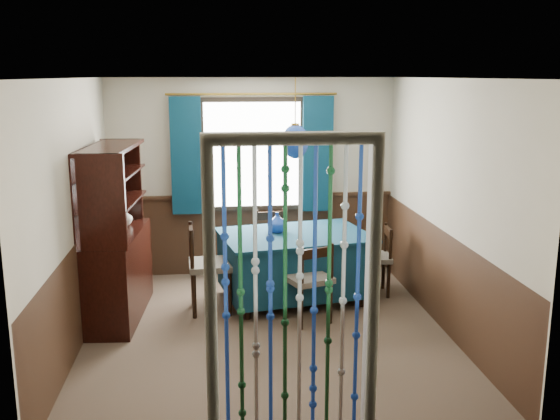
{
  "coord_description": "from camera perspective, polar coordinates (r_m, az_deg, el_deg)",
  "views": [
    {
      "loc": [
        -0.51,
        -5.82,
        2.53
      ],
      "look_at": [
        0.2,
        0.6,
        1.13
      ],
      "focal_mm": 40.0,
      "sensor_mm": 36.0,
      "label": 1
    }
  ],
  "objects": [
    {
      "name": "bowl_shelf",
      "position": [
        6.32,
        -14.97,
        0.42
      ],
      "size": [
        0.29,
        0.29,
        0.05
      ],
      "primitive_type": "imported",
      "rotation": [
        0.0,
        0.0,
        -0.38
      ],
      "color": "beige",
      "rests_on": "sideboard"
    },
    {
      "name": "floor",
      "position": [
        6.37,
        -1.2,
        -11.15
      ],
      "size": [
        4.0,
        4.0,
        0.0
      ],
      "primitive_type": "plane",
      "color": "brown",
      "rests_on": "ground"
    },
    {
      "name": "chair_far",
      "position": [
        7.79,
        -0.62,
        -3.11
      ],
      "size": [
        0.49,
        0.48,
        0.88
      ],
      "rotation": [
        0.0,
        0.0,
        3.31
      ],
      "color": "black",
      "rests_on": "floor"
    },
    {
      "name": "chair_right",
      "position": [
        7.39,
        8.77,
        -4.33
      ],
      "size": [
        0.42,
        0.44,
        0.82
      ],
      "rotation": [
        0.0,
        0.0,
        1.48
      ],
      "color": "black",
      "rests_on": "floor"
    },
    {
      "name": "pendant_lamp",
      "position": [
        6.82,
        1.39,
        6.29
      ],
      "size": [
        0.3,
        0.3,
        0.87
      ],
      "color": "olive",
      "rests_on": "ceiling"
    },
    {
      "name": "sideboard",
      "position": [
        6.8,
        -14.77,
        -4.39
      ],
      "size": [
        0.58,
        1.43,
        1.83
      ],
      "rotation": [
        0.0,
        0.0,
        -0.07
      ],
      "color": "black",
      "rests_on": "floor"
    },
    {
      "name": "wall_front",
      "position": [
        4.06,
        1.26,
        -6.11
      ],
      "size": [
        3.6,
        0.0,
        3.6
      ],
      "primitive_type": "plane",
      "rotation": [
        -1.57,
        0.0,
        0.0
      ],
      "color": "#BEB49C",
      "rests_on": "ground"
    },
    {
      "name": "vase_table",
      "position": [
        7.06,
        -0.27,
        -1.21
      ],
      "size": [
        0.21,
        0.21,
        0.21
      ],
      "primitive_type": "imported",
      "rotation": [
        0.0,
        0.0,
        -0.09
      ],
      "color": "navy",
      "rests_on": "dining_table"
    },
    {
      "name": "wainscot_right",
      "position": [
        6.58,
        14.55,
        -6.12
      ],
      "size": [
        0.0,
        4.0,
        4.0
      ],
      "primitive_type": "plane",
      "rotation": [
        1.57,
        0.0,
        -1.57
      ],
      "color": "#392315",
      "rests_on": "ground"
    },
    {
      "name": "ceiling",
      "position": [
        5.84,
        -1.31,
        11.96
      ],
      "size": [
        4.0,
        4.0,
        0.0
      ],
      "primitive_type": "plane",
      "rotation": [
        3.14,
        0.0,
        0.0
      ],
      "color": "silver",
      "rests_on": "ground"
    },
    {
      "name": "window",
      "position": [
        7.85,
        -2.53,
        5.08
      ],
      "size": [
        1.32,
        0.12,
        1.42
      ],
      "primitive_type": "cube",
      "color": "black",
      "rests_on": "wall_back"
    },
    {
      "name": "wainscot_left",
      "position": [
        6.3,
        -17.76,
        -7.16
      ],
      "size": [
        0.0,
        4.0,
        4.0
      ],
      "primitive_type": "plane",
      "rotation": [
        1.57,
        0.0,
        1.57
      ],
      "color": "#392315",
      "rests_on": "ground"
    },
    {
      "name": "chair_near",
      "position": [
        6.47,
        2.72,
        -6.39
      ],
      "size": [
        0.55,
        0.53,
        0.86
      ],
      "rotation": [
        0.0,
        0.0,
        0.37
      ],
      "color": "black",
      "rests_on": "floor"
    },
    {
      "name": "wainscot_front",
      "position": [
        4.37,
        1.19,
        -15.42
      ],
      "size": [
        3.6,
        0.0,
        3.6
      ],
      "primitive_type": "plane",
      "rotation": [
        -1.57,
        0.0,
        0.0
      ],
      "color": "#392315",
      "rests_on": "ground"
    },
    {
      "name": "doorway",
      "position": [
        4.19,
        1.14,
        -8.46
      ],
      "size": [
        1.16,
        0.12,
        2.18
      ],
      "primitive_type": null,
      "color": "silver",
      "rests_on": "ground"
    },
    {
      "name": "wall_left",
      "position": [
        6.1,
        -18.36,
        -0.49
      ],
      "size": [
        0.0,
        4.0,
        4.0
      ],
      "primitive_type": "plane",
      "rotation": [
        1.57,
        0.0,
        1.57
      ],
      "color": "#BEB49C",
      "rests_on": "ground"
    },
    {
      "name": "dining_table",
      "position": [
        7.09,
        1.33,
        -4.78
      ],
      "size": [
        1.8,
        1.4,
        0.78
      ],
      "rotation": [
        0.0,
        0.0,
        0.18
      ],
      "color": "#0C2E41",
      "rests_on": "floor"
    },
    {
      "name": "chair_left",
      "position": [
        6.81,
        -6.65,
        -5.08
      ],
      "size": [
        0.48,
        0.5,
        0.96
      ],
      "rotation": [
        0.0,
        0.0,
        -1.52
      ],
      "color": "black",
      "rests_on": "floor"
    },
    {
      "name": "vase_sideboard",
      "position": [
        7.04,
        -14.05,
        -0.53
      ],
      "size": [
        0.21,
        0.21,
        0.2
      ],
      "primitive_type": "imported",
      "rotation": [
        0.0,
        0.0,
        0.07
      ],
      "color": "beige",
      "rests_on": "sideboard"
    },
    {
      "name": "wall_right",
      "position": [
        6.39,
        15.03,
        0.29
      ],
      "size": [
        0.0,
        4.0,
        4.0
      ],
      "primitive_type": "plane",
      "rotation": [
        1.57,
        0.0,
        -1.57
      ],
      "color": "#BEB49C",
      "rests_on": "ground"
    },
    {
      "name": "wainscot_back",
      "position": [
        8.08,
        -2.48,
        -2.29
      ],
      "size": [
        3.6,
        0.0,
        3.6
      ],
      "primitive_type": "plane",
      "rotation": [
        1.57,
        0.0,
        0.0
      ],
      "color": "#392315",
      "rests_on": "ground"
    },
    {
      "name": "wall_back",
      "position": [
        7.94,
        -2.54,
        2.98
      ],
      "size": [
        3.6,
        0.0,
        3.6
      ],
      "primitive_type": "plane",
      "rotation": [
        1.57,
        0.0,
        0.0
      ],
      "color": "#BEB49C",
      "rests_on": "ground"
    }
  ]
}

